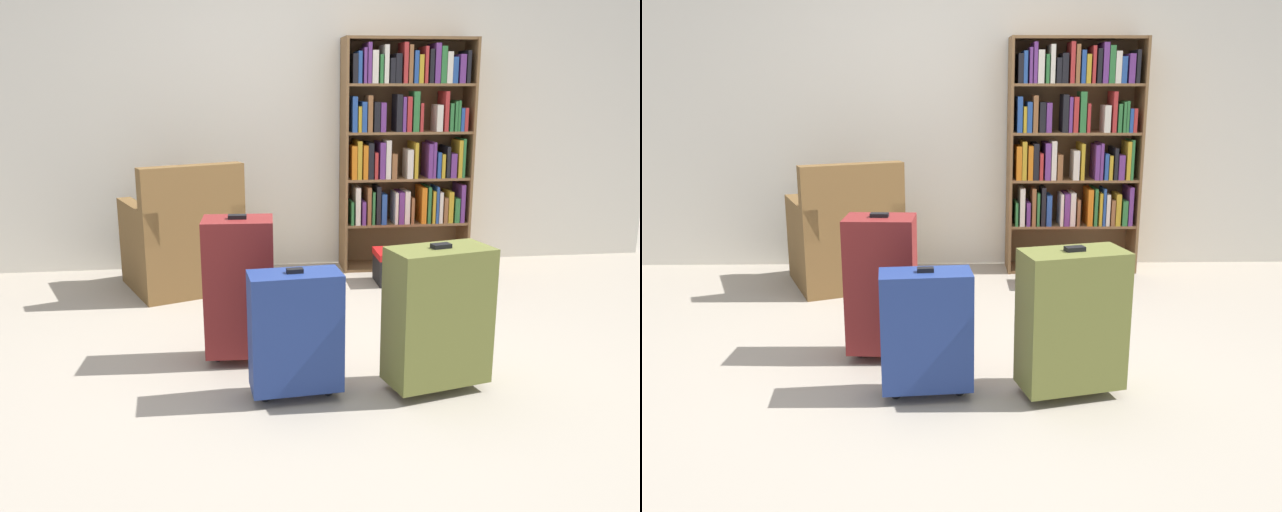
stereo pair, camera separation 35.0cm
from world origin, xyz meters
TOP-DOWN VIEW (x-y plane):
  - ground_plane at (0.00, 0.00)m, footprint 10.47×10.47m
  - back_wall at (0.00, 2.14)m, footprint 5.99×0.10m
  - bookshelf at (0.89, 1.92)m, footprint 0.98×0.31m
  - armchair at (-0.78, 1.54)m, footprint 0.91×0.91m
  - mug at (-0.24, 1.63)m, footprint 0.12×0.08m
  - storage_box at (0.83, 1.48)m, footprint 0.47×0.29m
  - suitcase_dark_red at (-0.40, 0.20)m, footprint 0.37×0.27m
  - suitcase_navy_blue at (-0.15, -0.27)m, footprint 0.43×0.24m
  - suitcase_olive at (0.52, -0.27)m, footprint 0.51×0.35m

SIDE VIEW (x-z plane):
  - ground_plane at x=0.00m, z-range 0.00..0.00m
  - mug at x=-0.24m, z-range 0.00..0.10m
  - storage_box at x=0.83m, z-range 0.01..0.25m
  - armchair at x=-0.78m, z-range -0.13..0.77m
  - suitcase_navy_blue at x=-0.15m, z-range 0.01..0.64m
  - suitcase_olive at x=0.52m, z-range 0.01..0.73m
  - suitcase_dark_red at x=-0.40m, z-range 0.01..0.79m
  - bookshelf at x=0.89m, z-range 0.10..1.84m
  - back_wall at x=0.00m, z-range 0.00..2.60m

